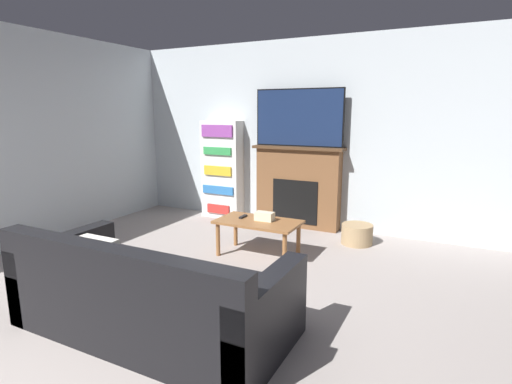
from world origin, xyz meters
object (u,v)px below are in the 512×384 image
(coffee_table, at_px, (258,225))
(bookshelf, at_px, (222,169))
(couch, at_px, (150,298))
(tv, at_px, (299,118))
(storage_basket, at_px, (357,234))
(fireplace, at_px, (298,187))

(coffee_table, bearing_deg, bookshelf, 134.18)
(couch, height_order, coffee_table, couch)
(tv, bearing_deg, bookshelf, -179.87)
(storage_basket, bearing_deg, bookshelf, 170.13)
(fireplace, relative_size, couch, 0.63)
(fireplace, bearing_deg, coffee_table, -88.29)
(tv, distance_m, bookshelf, 1.52)
(couch, bearing_deg, fireplace, 90.61)
(bookshelf, distance_m, storage_basket, 2.39)
(fireplace, xyz_separation_m, coffee_table, (0.04, -1.39, -0.23))
(coffee_table, height_order, bookshelf, bookshelf)
(fireplace, bearing_deg, tv, -90.00)
(coffee_table, xyz_separation_m, storage_basket, (0.95, 0.97, -0.24))
(tv, distance_m, coffee_table, 1.84)
(fireplace, distance_m, tv, 1.00)
(coffee_table, distance_m, storage_basket, 1.37)
(tv, bearing_deg, fireplace, 90.00)
(fireplace, xyz_separation_m, bookshelf, (-1.28, -0.02, 0.18))
(tv, height_order, bookshelf, tv)
(tv, relative_size, coffee_table, 1.34)
(fireplace, bearing_deg, bookshelf, -178.97)
(fireplace, distance_m, couch, 3.26)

